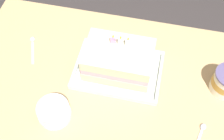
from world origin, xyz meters
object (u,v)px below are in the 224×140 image
bowl_stack (54,112)px  serving_spoon_near_tray (33,44)px  foil_tray (118,70)px  birthday_cake (118,60)px  serving_spoon_by_bowls (201,132)px

bowl_stack → serving_spoon_near_tray: size_ratio=0.85×
foil_tray → serving_spoon_near_tray: foil_tray is taller
birthday_cake → bowl_stack: (-0.20, -0.26, -0.05)m
foil_tray → serving_spoon_near_tray: (-0.42, 0.06, -0.00)m
birthday_cake → bowl_stack: birthday_cake is taller
bowl_stack → serving_spoon_near_tray: bearing=124.4°
birthday_cake → bowl_stack: bearing=-127.7°
serving_spoon_near_tray → serving_spoon_by_bowls: 0.83m
serving_spoon_near_tray → foil_tray: bearing=-8.3°
serving_spoon_near_tray → birthday_cake: bearing=-8.3°
foil_tray → serving_spoon_near_tray: bearing=171.7°
birthday_cake → serving_spoon_by_bowls: 0.43m
foil_tray → birthday_cake: 0.08m
foil_tray → serving_spoon_by_bowls: foil_tray is taller
foil_tray → bowl_stack: bowl_stack is taller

